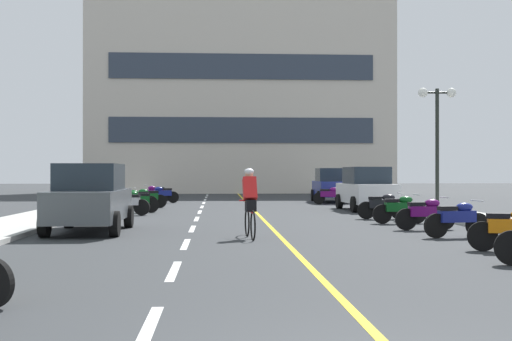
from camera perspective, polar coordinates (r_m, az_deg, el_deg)
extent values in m
plane|color=#2D3033|center=(25.88, -0.45, -3.69)|extent=(140.00, 140.00, 0.00)
cube|color=#A8A8A3|center=(29.43, -14.92, -3.14)|extent=(2.40, 72.00, 0.12)
cube|color=#A8A8A3|center=(30.07, 13.11, -3.08)|extent=(2.40, 72.00, 0.12)
cube|color=silver|center=(7.01, -9.21, -13.23)|extent=(0.14, 2.20, 0.01)
cube|color=silver|center=(10.94, -7.04, -8.50)|extent=(0.14, 2.20, 0.01)
cube|color=silver|center=(14.90, -6.04, -6.28)|extent=(0.14, 2.20, 0.01)
cube|color=silver|center=(18.88, -5.47, -4.99)|extent=(0.14, 2.20, 0.01)
cube|color=silver|center=(22.86, -5.09, -4.15)|extent=(0.14, 2.20, 0.01)
cube|color=silver|center=(26.85, -4.83, -3.55)|extent=(0.14, 2.20, 0.01)
cube|color=silver|center=(30.85, -4.64, -3.12)|extent=(0.14, 2.20, 0.01)
cube|color=silver|center=(34.84, -4.49, -2.78)|extent=(0.14, 2.20, 0.01)
cube|color=silver|center=(38.84, -4.37, -2.51)|extent=(0.14, 2.20, 0.01)
cube|color=silver|center=(42.83, -4.28, -2.29)|extent=(0.14, 2.20, 0.01)
cube|color=silver|center=(46.83, -4.20, -2.11)|extent=(0.14, 2.20, 0.01)
cube|color=silver|center=(50.83, -4.13, -1.96)|extent=(0.14, 2.20, 0.01)
cube|color=gold|center=(28.88, -0.26, -3.32)|extent=(0.12, 66.00, 0.01)
cube|color=beige|center=(54.28, -1.35, 6.55)|extent=(23.57, 8.15, 15.88)
cube|color=#2D3847|center=(49.88, -1.19, 3.48)|extent=(19.80, 0.10, 1.91)
cube|color=#2D3847|center=(50.41, -1.19, 8.89)|extent=(19.80, 0.10, 1.91)
cylinder|color=black|center=(26.11, 15.24, 1.71)|extent=(0.14, 0.14, 4.64)
cylinder|color=black|center=(26.27, 15.24, 6.45)|extent=(1.10, 0.08, 0.08)
sphere|color=white|center=(26.10, 14.08, 6.49)|extent=(0.36, 0.36, 0.36)
sphere|color=white|center=(26.45, 16.37, 6.40)|extent=(0.36, 0.36, 0.36)
cylinder|color=black|center=(19.86, -15.71, -3.83)|extent=(0.23, 0.64, 0.64)
cylinder|color=black|center=(19.58, -10.83, -3.88)|extent=(0.23, 0.64, 0.64)
cylinder|color=black|center=(17.13, -17.65, -4.41)|extent=(0.23, 0.64, 0.64)
cylinder|color=black|center=(16.81, -12.00, -4.49)|extent=(0.23, 0.64, 0.64)
cube|color=#4C5156|center=(18.30, -14.01, -2.88)|extent=(1.73, 4.21, 0.80)
cube|color=#1E2833|center=(18.28, -14.01, -0.54)|extent=(1.58, 2.21, 0.70)
cylinder|color=black|center=(29.49, 7.13, -2.63)|extent=(0.24, 0.65, 0.64)
cylinder|color=black|center=(29.90, 10.32, -2.60)|extent=(0.24, 0.65, 0.64)
cylinder|color=black|center=(26.76, 8.41, -2.88)|extent=(0.24, 0.65, 0.64)
cylinder|color=black|center=(27.21, 11.90, -2.84)|extent=(0.24, 0.65, 0.64)
cube|color=silver|center=(28.31, 9.42, -1.93)|extent=(1.83, 4.25, 0.80)
cube|color=#1E2833|center=(28.30, 9.42, -0.41)|extent=(1.63, 2.25, 0.70)
cylinder|color=black|center=(37.33, 4.92, -2.12)|extent=(0.24, 0.65, 0.64)
cylinder|color=black|center=(37.56, 7.50, -2.10)|extent=(0.24, 0.65, 0.64)
cylinder|color=black|center=(34.55, 5.45, -2.27)|extent=(0.24, 0.65, 0.64)
cylinder|color=black|center=(34.80, 8.23, -2.26)|extent=(0.24, 0.65, 0.64)
cube|color=navy|center=(36.04, 6.52, -1.55)|extent=(1.83, 4.25, 0.80)
cube|color=#1E2833|center=(36.03, 6.51, -0.36)|extent=(1.63, 2.25, 0.70)
cylinder|color=black|center=(12.22, 21.07, -6.21)|extent=(0.60, 0.29, 0.60)
cylinder|color=black|center=(14.24, 18.80, -5.35)|extent=(0.60, 0.27, 0.60)
cube|color=orange|center=(14.28, 21.00, -4.45)|extent=(0.94, 0.52, 0.28)
cube|color=black|center=(14.24, 20.00, -3.66)|extent=(0.49, 0.35, 0.10)
cylinder|color=black|center=(17.22, 18.42, -4.45)|extent=(0.61, 0.19, 0.60)
cylinder|color=black|center=(16.69, 15.15, -4.59)|extent=(0.61, 0.19, 0.60)
cube|color=navy|center=(16.93, 16.81, -3.78)|extent=(0.93, 0.41, 0.28)
ellipsoid|color=navy|center=(17.02, 17.40, -3.02)|extent=(0.47, 0.30, 0.22)
cube|color=black|center=(16.80, 16.06, -3.13)|extent=(0.47, 0.30, 0.10)
cylinder|color=silver|center=(17.19, 18.41, -2.46)|extent=(0.12, 0.60, 0.03)
cylinder|color=black|center=(19.17, 15.80, -4.02)|extent=(0.61, 0.14, 0.60)
cylinder|color=black|center=(18.77, 12.71, -4.10)|extent=(0.61, 0.14, 0.60)
cube|color=#590C59|center=(18.95, 14.27, -3.40)|extent=(0.92, 0.34, 0.28)
ellipsoid|color=#590C59|center=(19.01, 14.83, -2.72)|extent=(0.46, 0.27, 0.22)
cube|color=black|center=(18.85, 13.56, -2.81)|extent=(0.46, 0.27, 0.10)
cylinder|color=silver|center=(19.14, 15.80, -2.22)|extent=(0.07, 0.60, 0.03)
cylinder|color=black|center=(21.33, 13.58, -3.63)|extent=(0.60, 0.12, 0.60)
cylinder|color=black|center=(20.99, 10.74, -3.69)|extent=(0.60, 0.12, 0.60)
cube|color=#0C4C19|center=(21.14, 12.18, -3.06)|extent=(0.91, 0.32, 0.28)
ellipsoid|color=#0C4C19|center=(21.19, 12.69, -2.46)|extent=(0.45, 0.26, 0.22)
cube|color=black|center=(21.06, 11.53, -2.53)|extent=(0.45, 0.26, 0.10)
cylinder|color=silver|center=(21.30, 13.58, -2.02)|extent=(0.05, 0.60, 0.03)
cylinder|color=black|center=(23.11, 12.13, -3.36)|extent=(0.61, 0.17, 0.60)
cylinder|color=black|center=(22.96, 9.41, -3.38)|extent=(0.61, 0.17, 0.60)
cube|color=black|center=(23.02, 10.77, -2.83)|extent=(0.93, 0.38, 0.28)
ellipsoid|color=black|center=(23.03, 11.27, -2.28)|extent=(0.46, 0.29, 0.22)
cube|color=black|center=(22.97, 10.15, -2.33)|extent=(0.46, 0.29, 0.10)
cylinder|color=silver|center=(23.08, 12.13, -1.88)|extent=(0.10, 0.60, 0.03)
cylinder|color=black|center=(25.31, -12.14, -3.08)|extent=(0.61, 0.20, 0.60)
cylinder|color=black|center=(24.99, -9.74, -3.12)|extent=(0.61, 0.20, 0.60)
cube|color=#B2B2B7|center=(25.14, -10.95, -2.60)|extent=(0.93, 0.43, 0.28)
ellipsoid|color=#B2B2B7|center=(25.19, -11.38, -2.10)|extent=(0.47, 0.31, 0.22)
cube|color=black|center=(25.05, -10.40, -2.15)|extent=(0.47, 0.31, 0.10)
cylinder|color=silver|center=(25.29, -12.14, -1.73)|extent=(0.13, 0.60, 0.03)
cylinder|color=black|center=(26.44, -11.28, -2.96)|extent=(0.60, 0.28, 0.60)
cylinder|color=black|center=(26.66, -8.94, -2.94)|extent=(0.60, 0.28, 0.60)
cube|color=#0C4C19|center=(26.54, -10.11, -2.47)|extent=(0.94, 0.55, 0.28)
ellipsoid|color=#0C4C19|center=(26.49, -10.53, -2.00)|extent=(0.49, 0.36, 0.22)
cube|color=black|center=(26.58, -9.58, -2.04)|extent=(0.49, 0.36, 0.10)
cylinder|color=silver|center=(26.42, -11.27, -1.66)|extent=(0.21, 0.58, 0.03)
cylinder|color=black|center=(28.54, -11.20, -2.75)|extent=(0.60, 0.13, 0.60)
cylinder|color=black|center=(28.47, -8.99, -2.76)|extent=(0.60, 0.13, 0.60)
cube|color=#0C4C19|center=(28.49, -10.09, -2.32)|extent=(0.91, 0.33, 0.28)
ellipsoid|color=#0C4C19|center=(28.50, -10.49, -1.87)|extent=(0.45, 0.27, 0.22)
cube|color=black|center=(28.47, -9.59, -1.92)|extent=(0.45, 0.27, 0.10)
cylinder|color=silver|center=(28.52, -11.19, -1.55)|extent=(0.06, 0.60, 0.03)
cylinder|color=black|center=(30.05, -10.29, -2.63)|extent=(0.61, 0.24, 0.60)
cylinder|color=black|center=(30.19, -8.21, -2.61)|extent=(0.61, 0.24, 0.60)
cube|color=#0C4C19|center=(30.11, -9.25, -2.20)|extent=(0.94, 0.48, 0.28)
ellipsoid|color=#0C4C19|center=(30.08, -9.62, -1.78)|extent=(0.48, 0.34, 0.22)
cube|color=black|center=(30.14, -8.78, -1.82)|extent=(0.48, 0.34, 0.10)
cylinder|color=silver|center=(30.03, -10.29, -1.48)|extent=(0.17, 0.59, 0.03)
cylinder|color=black|center=(33.05, 7.29, -2.40)|extent=(0.60, 0.29, 0.60)
cylinder|color=black|center=(33.23, 5.41, -2.39)|extent=(0.60, 0.29, 0.60)
cube|color=#590C59|center=(33.13, 6.34, -2.02)|extent=(0.94, 0.56, 0.28)
ellipsoid|color=#590C59|center=(33.09, 6.69, -1.64)|extent=(0.49, 0.37, 0.22)
cube|color=black|center=(33.17, 5.92, -1.67)|extent=(0.49, 0.37, 0.10)
cylinder|color=silver|center=(33.03, 7.28, -1.36)|extent=(0.23, 0.58, 0.03)
cylinder|color=black|center=(34.81, -8.88, -2.29)|extent=(0.61, 0.26, 0.60)
cylinder|color=black|center=(35.01, -7.11, -2.28)|extent=(0.61, 0.26, 0.60)
cube|color=navy|center=(34.90, -7.99, -1.92)|extent=(0.94, 0.51, 0.28)
ellipsoid|color=navy|center=(34.85, -8.31, -1.56)|extent=(0.49, 0.35, 0.22)
cube|color=black|center=(34.94, -7.59, -1.59)|extent=(0.49, 0.35, 0.10)
cylinder|color=silver|center=(34.79, -8.88, -1.30)|extent=(0.19, 0.59, 0.03)
cylinder|color=black|center=(36.75, -9.43, -2.18)|extent=(0.60, 0.28, 0.60)
cylinder|color=black|center=(36.99, -7.76, -2.16)|extent=(0.60, 0.28, 0.60)
cube|color=#590C59|center=(36.86, -8.59, -1.83)|extent=(0.94, 0.55, 0.28)
ellipsoid|color=#590C59|center=(36.81, -8.90, -1.49)|extent=(0.49, 0.37, 0.22)
cube|color=black|center=(36.91, -8.21, -1.52)|extent=(0.49, 0.37, 0.10)
cylinder|color=silver|center=(36.73, -9.43, -1.24)|extent=(0.22, 0.58, 0.03)
torus|color=black|center=(16.72, -0.77, -4.45)|extent=(0.10, 0.72, 0.72)
torus|color=black|center=(15.68, -0.26, -4.73)|extent=(0.10, 0.72, 0.72)
cylinder|color=red|center=(16.16, -0.51, -3.53)|extent=(0.12, 0.95, 0.04)
cube|color=black|center=(16.00, -0.44, -2.78)|extent=(0.12, 0.21, 0.06)
cylinder|color=red|center=(16.59, -0.72, -2.58)|extent=(0.42, 0.07, 0.03)
cube|color=black|center=(16.05, -0.46, -3.02)|extent=(0.27, 0.38, 0.28)
cube|color=red|center=(16.18, -0.53, -1.58)|extent=(0.36, 0.48, 0.61)
sphere|color=tan|center=(16.31, -0.60, -0.34)|extent=(0.20, 0.20, 0.20)
ellipsoid|color=white|center=(16.31, -0.60, -0.09)|extent=(0.24, 0.26, 0.16)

